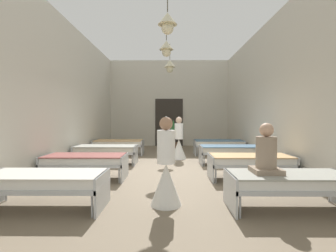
{
  "coord_description": "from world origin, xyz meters",
  "views": [
    {
      "loc": [
        0.06,
        -6.74,
        1.46
      ],
      "look_at": [
        0.0,
        0.17,
        1.22
      ],
      "focal_mm": 26.42,
      "sensor_mm": 36.0,
      "label": 1
    }
  ],
  "objects_px": {
    "bed_left_row_0": "(45,181)",
    "bed_left_row_3": "(119,143)",
    "nurse_mid_aisle": "(179,144)",
    "potted_plant": "(173,132)",
    "bed_right_row_3": "(219,144)",
    "bed_right_row_2": "(230,150)",
    "bed_right_row_1": "(250,161)",
    "bed_left_row_1": "(86,161)",
    "bed_left_row_2": "(106,150)",
    "patient_seated_primary": "(266,155)",
    "bed_right_row_0": "(289,182)",
    "nurse_near_aisle": "(166,174)"
  },
  "relations": [
    {
      "from": "bed_right_row_2",
      "to": "bed_left_row_3",
      "type": "relative_size",
      "value": 1.0
    },
    {
      "from": "bed_right_row_2",
      "to": "nurse_mid_aisle",
      "type": "xyz_separation_m",
      "value": [
        -1.58,
        0.92,
        0.09
      ]
    },
    {
      "from": "bed_left_row_1",
      "to": "bed_left_row_2",
      "type": "xyz_separation_m",
      "value": [
        0.0,
        1.9,
        0.0
      ]
    },
    {
      "from": "bed_left_row_0",
      "to": "bed_left_row_3",
      "type": "relative_size",
      "value": 1.0
    },
    {
      "from": "nurse_mid_aisle",
      "to": "bed_left_row_2",
      "type": "bearing_deg",
      "value": 105.63
    },
    {
      "from": "bed_right_row_0",
      "to": "bed_left_row_3",
      "type": "bearing_deg",
      "value": 124.31
    },
    {
      "from": "bed_right_row_2",
      "to": "bed_left_row_2",
      "type": "bearing_deg",
      "value": 180.0
    },
    {
      "from": "patient_seated_primary",
      "to": "nurse_mid_aisle",
      "type": "bearing_deg",
      "value": 104.73
    },
    {
      "from": "bed_left_row_0",
      "to": "bed_right_row_2",
      "type": "height_order",
      "value": "same"
    },
    {
      "from": "bed_right_row_0",
      "to": "bed_left_row_1",
      "type": "xyz_separation_m",
      "value": [
        -3.89,
        1.9,
        0.0
      ]
    },
    {
      "from": "bed_right_row_1",
      "to": "bed_left_row_3",
      "type": "height_order",
      "value": "same"
    },
    {
      "from": "bed_left_row_0",
      "to": "bed_right_row_1",
      "type": "distance_m",
      "value": 4.33
    },
    {
      "from": "bed_left_row_3",
      "to": "potted_plant",
      "type": "distance_m",
      "value": 2.7
    },
    {
      "from": "bed_right_row_0",
      "to": "nurse_mid_aisle",
      "type": "relative_size",
      "value": 1.28
    },
    {
      "from": "bed_left_row_3",
      "to": "bed_right_row_3",
      "type": "bearing_deg",
      "value": 0.0
    },
    {
      "from": "bed_left_row_1",
      "to": "bed_left_row_3",
      "type": "distance_m",
      "value": 3.8
    },
    {
      "from": "bed_right_row_2",
      "to": "bed_left_row_0",
      "type": "bearing_deg",
      "value": -135.67
    },
    {
      "from": "bed_right_row_0",
      "to": "bed_left_row_1",
      "type": "relative_size",
      "value": 1.0
    },
    {
      "from": "nurse_near_aisle",
      "to": "bed_right_row_3",
      "type": "bearing_deg",
      "value": -47.8
    },
    {
      "from": "nurse_near_aisle",
      "to": "nurse_mid_aisle",
      "type": "xyz_separation_m",
      "value": [
        0.37,
        4.54,
        0.0
      ]
    },
    {
      "from": "bed_left_row_2",
      "to": "nurse_mid_aisle",
      "type": "xyz_separation_m",
      "value": [
        2.31,
        0.92,
        0.09
      ]
    },
    {
      "from": "bed_left_row_2",
      "to": "nurse_near_aisle",
      "type": "bearing_deg",
      "value": -61.86
    },
    {
      "from": "nurse_mid_aisle",
      "to": "patient_seated_primary",
      "type": "distance_m",
      "value": 4.85
    },
    {
      "from": "nurse_near_aisle",
      "to": "patient_seated_primary",
      "type": "relative_size",
      "value": 1.86
    },
    {
      "from": "bed_left_row_3",
      "to": "patient_seated_primary",
      "type": "bearing_deg",
      "value": -57.97
    },
    {
      "from": "nurse_mid_aisle",
      "to": "bed_right_row_0",
      "type": "bearing_deg",
      "value": -167.54
    },
    {
      "from": "bed_right_row_2",
      "to": "bed_right_row_0",
      "type": "bearing_deg",
      "value": -90.0
    },
    {
      "from": "bed_left_row_0",
      "to": "nurse_near_aisle",
      "type": "xyz_separation_m",
      "value": [
        1.94,
        0.17,
        0.09
      ]
    },
    {
      "from": "nurse_mid_aisle",
      "to": "potted_plant",
      "type": "distance_m",
      "value": 2.59
    },
    {
      "from": "bed_left_row_0",
      "to": "bed_right_row_1",
      "type": "relative_size",
      "value": 1.0
    },
    {
      "from": "bed_left_row_1",
      "to": "nurse_near_aisle",
      "type": "height_order",
      "value": "nurse_near_aisle"
    },
    {
      "from": "bed_left_row_0",
      "to": "bed_right_row_2",
      "type": "xyz_separation_m",
      "value": [
        3.89,
        3.8,
        0.0
      ]
    },
    {
      "from": "bed_right_row_1",
      "to": "potted_plant",
      "type": "bearing_deg",
      "value": 107.89
    },
    {
      "from": "nurse_mid_aisle",
      "to": "potted_plant",
      "type": "height_order",
      "value": "nurse_mid_aisle"
    },
    {
      "from": "bed_right_row_1",
      "to": "bed_right_row_3",
      "type": "bearing_deg",
      "value": 90.0
    },
    {
      "from": "potted_plant",
      "to": "bed_right_row_1",
      "type": "bearing_deg",
      "value": -72.11
    },
    {
      "from": "bed_left_row_0",
      "to": "bed_right_row_0",
      "type": "bearing_deg",
      "value": 0.0
    },
    {
      "from": "bed_left_row_0",
      "to": "bed_right_row_0",
      "type": "relative_size",
      "value": 1.0
    },
    {
      "from": "nurse_near_aisle",
      "to": "potted_plant",
      "type": "distance_m",
      "value": 7.12
    },
    {
      "from": "bed_left_row_2",
      "to": "nurse_near_aisle",
      "type": "height_order",
      "value": "nurse_near_aisle"
    },
    {
      "from": "bed_right_row_1",
      "to": "bed_left_row_2",
      "type": "bearing_deg",
      "value": 153.97
    },
    {
      "from": "bed_left_row_2",
      "to": "bed_right_row_3",
      "type": "relative_size",
      "value": 1.0
    },
    {
      "from": "bed_right_row_0",
      "to": "bed_right_row_1",
      "type": "distance_m",
      "value": 1.9
    },
    {
      "from": "bed_right_row_1",
      "to": "bed_right_row_2",
      "type": "bearing_deg",
      "value": 90.0
    },
    {
      "from": "bed_right_row_2",
      "to": "nurse_near_aisle",
      "type": "height_order",
      "value": "nurse_near_aisle"
    },
    {
      "from": "bed_left_row_2",
      "to": "patient_seated_primary",
      "type": "xyz_separation_m",
      "value": [
        3.54,
        -3.76,
        0.43
      ]
    },
    {
      "from": "bed_left_row_0",
      "to": "patient_seated_primary",
      "type": "height_order",
      "value": "patient_seated_primary"
    },
    {
      "from": "bed_left_row_2",
      "to": "nurse_mid_aisle",
      "type": "distance_m",
      "value": 2.49
    },
    {
      "from": "bed_right_row_3",
      "to": "potted_plant",
      "type": "relative_size",
      "value": 1.4
    },
    {
      "from": "bed_left_row_1",
      "to": "bed_right_row_2",
      "type": "xyz_separation_m",
      "value": [
        3.89,
        1.9,
        0.0
      ]
    }
  ]
}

